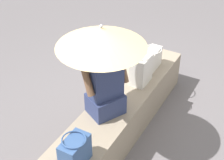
# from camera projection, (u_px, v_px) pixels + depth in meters

# --- Properties ---
(ground_plane) EXTENTS (14.00, 14.00, 0.00)m
(ground_plane) POSITION_uv_depth(u_px,v_px,m) (118.00, 134.00, 4.07)
(ground_plane) COLOR #605B5E
(stone_bench) EXTENTS (2.60, 0.49, 0.47)m
(stone_bench) POSITION_uv_depth(u_px,v_px,m) (118.00, 119.00, 3.93)
(stone_bench) COLOR gray
(stone_bench) RESTS_ON ground
(person_seated) EXTENTS (0.51, 0.41, 0.90)m
(person_seated) POSITION_uv_depth(u_px,v_px,m) (105.00, 81.00, 3.45)
(person_seated) COLOR navy
(person_seated) RESTS_ON stone_bench
(parasol) EXTENTS (0.83, 0.83, 1.04)m
(parasol) POSITION_uv_depth(u_px,v_px,m) (101.00, 37.00, 3.08)
(parasol) COLOR #B7B7BC
(parasol) RESTS_ON stone_bench
(handbag_black) EXTENTS (0.31, 0.23, 0.27)m
(handbag_black) POSITION_uv_depth(u_px,v_px,m) (152.00, 59.00, 4.27)
(handbag_black) COLOR silver
(handbag_black) RESTS_ON stone_bench
(tote_bag_canvas) EXTENTS (0.26, 0.20, 0.37)m
(tote_bag_canvas) POSITION_uv_depth(u_px,v_px,m) (141.00, 69.00, 4.00)
(tote_bag_canvas) COLOR silver
(tote_bag_canvas) RESTS_ON stone_bench
(shoulder_bag_spare) EXTENTS (0.29, 0.21, 0.30)m
(shoulder_bag_spare) POSITION_uv_depth(u_px,v_px,m) (75.00, 152.00, 3.02)
(shoulder_bag_spare) COLOR #335184
(shoulder_bag_spare) RESTS_ON stone_bench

